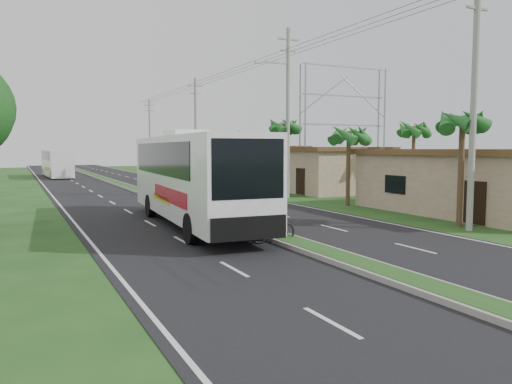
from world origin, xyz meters
name	(u,v)px	position (x,y,z in m)	size (l,w,h in m)	color
ground	(333,258)	(0.00, 0.00, 0.00)	(180.00, 180.00, 0.00)	#1D4318
road_asphalt	(165,200)	(0.00, 20.00, 0.01)	(14.00, 160.00, 0.02)	black
median_strip	(165,199)	(0.00, 20.00, 0.10)	(1.20, 160.00, 0.18)	gray
lane_edge_left	(60,205)	(-6.70, 20.00, 0.00)	(0.12, 160.00, 0.01)	silver
lane_edge_right	(253,196)	(6.70, 20.00, 0.00)	(0.12, 160.00, 0.01)	silver
shop_near	(482,181)	(14.00, 6.00, 1.78)	(8.60, 12.60, 3.52)	#9A8868
shop_mid	(321,169)	(14.00, 22.00, 1.86)	(7.60, 10.60, 3.67)	#9A8868
shop_far	(250,163)	(14.00, 36.00, 1.93)	(8.60, 11.60, 3.82)	#9A8868
palm_verge_a	(463,122)	(9.00, 3.00, 4.74)	(2.40, 2.40, 5.45)	#473321
palm_verge_b	(349,135)	(9.40, 12.00, 4.36)	(2.40, 2.40, 5.05)	#473321
palm_verge_c	(285,127)	(8.80, 19.00, 5.12)	(2.40, 2.40, 5.85)	#473321
palm_verge_d	(241,137)	(9.30, 28.00, 4.55)	(2.40, 2.40, 5.25)	#473321
palm_behind_shop	(414,130)	(17.50, 15.00, 4.93)	(2.40, 2.40, 5.65)	#473321
utility_pole_a	(474,98)	(8.50, 2.00, 5.67)	(1.60, 0.28, 11.00)	gray
utility_pole_b	(288,110)	(8.47, 18.00, 6.26)	(3.20, 0.28, 12.00)	gray
utility_pole_c	(196,129)	(8.50, 38.00, 5.67)	(1.60, 0.28, 11.00)	gray
utility_pole_d	(150,135)	(8.50, 58.00, 5.42)	(1.60, 0.28, 10.50)	gray
billboard_lattice	(344,117)	(22.00, 30.00, 6.82)	(10.18, 1.18, 12.07)	gray
coach_bus_main	(193,173)	(-1.85, 8.53, 2.43)	(3.63, 13.80, 4.42)	white
coach_bus_far	(57,162)	(-4.42, 52.87, 1.89)	(2.96, 11.55, 3.34)	white
motorcyclist	(273,220)	(-0.54, 3.13, 0.87)	(1.86, 0.53, 2.42)	black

